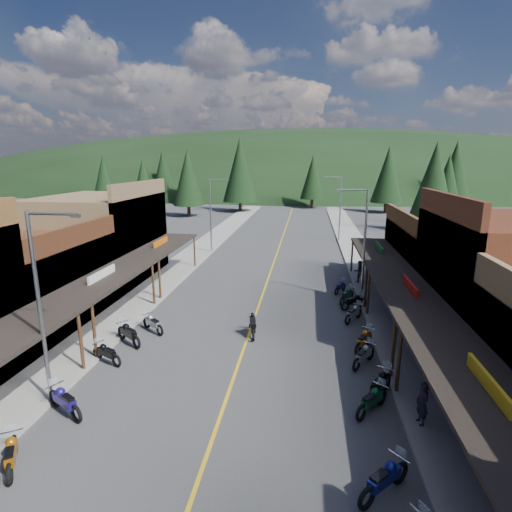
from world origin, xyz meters
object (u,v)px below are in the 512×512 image
(pine_1, at_px, (188,172))
(bike_east_11, at_px, (347,295))
(pine_10, at_px, (188,178))
(bike_east_6, at_px, (380,384))
(bike_west_5, at_px, (64,400))
(rider_on_bike, at_px, (253,326))
(streetlight_1, at_px, (212,212))
(pine_8, at_px, (144,186))
(streetlight_0, at_px, (42,302))
(pine_3, at_px, (313,177))
(bike_east_10, at_px, (354,301))
(pine_7, at_px, (163,171))
(shop_west_2, at_px, (25,284))
(bike_east_8, at_px, (364,339))
(pine_5, at_px, (455,169))
(bike_east_4, at_px, (385,478))
(streetlight_2, at_px, (362,241))
(bike_west_4, at_px, (11,452))
(bike_east_7, at_px, (364,354))
(bike_east_9, at_px, (354,312))
(pedestrian_east_a, at_px, (422,403))
(pedestrian_east_b, at_px, (359,271))
(bike_east_12, at_px, (340,286))
(pine_9, at_px, (447,184))
(pine_0, at_px, (104,177))
(shop_east_3, at_px, (448,260))
(pine_4, at_px, (388,175))
(shop_west_3, at_px, (102,238))
(bike_west_8, at_px, (153,322))
(streetlight_3, at_px, (339,206))
(pine_11, at_px, (434,180))
(bike_west_6, at_px, (106,352))
(pine_2, at_px, (240,170))
(bike_west_7, at_px, (129,333))
(bike_east_5, at_px, (372,399))

(pine_1, xyz_separation_m, bike_east_11, (30.08, -62.25, -6.61))
(pine_10, xyz_separation_m, bike_east_6, (24.40, -53.86, -6.12))
(bike_west_5, xyz_separation_m, rider_on_bike, (6.36, 8.22, -0.06))
(streetlight_1, xyz_separation_m, pine_8, (-15.05, 18.00, 1.52))
(streetlight_0, xyz_separation_m, pine_1, (-17.05, 76.00, 2.78))
(pine_3, distance_m, bike_east_10, 59.73)
(pine_7, bearing_deg, shop_west_2, -76.20)
(pine_1, relative_size, pine_8, 1.25)
(bike_east_8, bearing_deg, streetlight_0, -125.34)
(pine_5, xyz_separation_m, bike_east_4, (-28.33, -81.06, -7.35))
(streetlight_2, height_order, bike_west_4, streetlight_2)
(pine_8, relative_size, bike_east_6, 4.31)
(bike_east_7, height_order, bike_east_9, bike_east_7)
(pedestrian_east_a, bearing_deg, pedestrian_east_b, 167.20)
(pine_10, height_order, bike_east_12, pine_10)
(pine_8, distance_m, rider_on_bike, 44.71)
(pine_8, relative_size, rider_on_bike, 4.92)
(pine_5, distance_m, rider_on_bike, 78.41)
(shop_west_2, xyz_separation_m, pine_3, (17.75, 64.30, 3.95))
(streetlight_1, height_order, pine_9, pine_9)
(pine_0, xyz_separation_m, bike_west_4, (33.85, -71.46, -5.90))
(pine_3, distance_m, bike_east_6, 70.14)
(shop_east_3, relative_size, bike_east_8, 5.00)
(pine_1, bearing_deg, pine_4, -13.39)
(shop_west_3, xyz_separation_m, bike_west_8, (8.17, -9.96, -2.92))
(bike_west_8, xyz_separation_m, bike_east_12, (11.41, 8.64, -0.06))
(streetlight_1, xyz_separation_m, pine_7, (-25.05, 54.00, 2.78))
(pine_1, bearing_deg, streetlight_3, -52.27)
(pine_5, distance_m, pine_11, 36.78)
(pedestrian_east_b, bearing_deg, bike_west_6, 33.90)
(pine_8, distance_m, bike_west_6, 45.57)
(bike_east_12, relative_size, rider_on_bike, 0.91)
(pine_3, relative_size, pedestrian_east_b, 6.08)
(streetlight_3, height_order, pine_8, pine_8)
(pine_3, bearing_deg, bike_east_12, -88.16)
(shop_west_3, xyz_separation_m, pine_2, (3.78, 46.70, 4.47))
(pine_5, bearing_deg, pedestrian_east_b, -114.07)
(streetlight_0, relative_size, pedestrian_east_b, 4.42)
(pine_8, distance_m, bike_west_7, 43.59)
(bike_west_5, relative_size, pedestrian_east_b, 1.27)
(streetlight_1, bearing_deg, pine_8, 129.90)
(bike_west_5, distance_m, rider_on_bike, 10.40)
(streetlight_2, height_order, bike_east_5, streetlight_2)
(streetlight_3, height_order, rider_on_bike, streetlight_3)
(shop_east_3, relative_size, pine_3, 0.99)
(pine_3, distance_m, bike_east_11, 58.58)
(pedestrian_east_a, bearing_deg, pine_7, -167.42)
(pine_8, xyz_separation_m, bike_east_11, (28.08, -32.25, -5.35))
(streetlight_1, xyz_separation_m, pine_5, (40.95, 50.00, 3.53))
(pine_11, distance_m, bike_east_8, 40.37)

